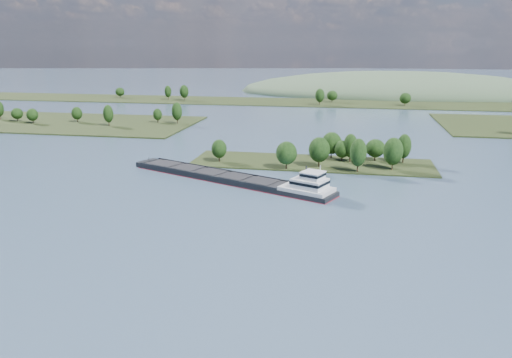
# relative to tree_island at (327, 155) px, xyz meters

# --- Properties ---
(ground) EXTENTS (1800.00, 1800.00, 0.00)m
(ground) POSITION_rel_tree_island_xyz_m (-6.50, -58.84, -4.25)
(ground) COLOR #3D4E69
(ground) RESTS_ON ground
(tree_island) EXTENTS (100.00, 32.32, 14.32)m
(tree_island) POSITION_rel_tree_island_xyz_m (0.00, 0.00, 0.00)
(tree_island) COLOR black
(tree_island) RESTS_ON ground
(back_shoreline) EXTENTS (900.00, 60.00, 14.57)m
(back_shoreline) POSITION_rel_tree_island_xyz_m (0.90, 220.89, -3.57)
(back_shoreline) COLOR black
(back_shoreline) RESTS_ON ground
(hill_west) EXTENTS (320.00, 160.00, 44.00)m
(hill_west) POSITION_rel_tree_island_xyz_m (53.50, 321.16, -4.25)
(hill_west) COLOR #3D5339
(hill_west) RESTS_ON ground
(cargo_barge) EXTENTS (82.88, 43.92, 11.64)m
(cargo_barge) POSITION_rel_tree_island_xyz_m (-29.26, -33.61, -2.78)
(cargo_barge) COLOR black
(cargo_barge) RESTS_ON ground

